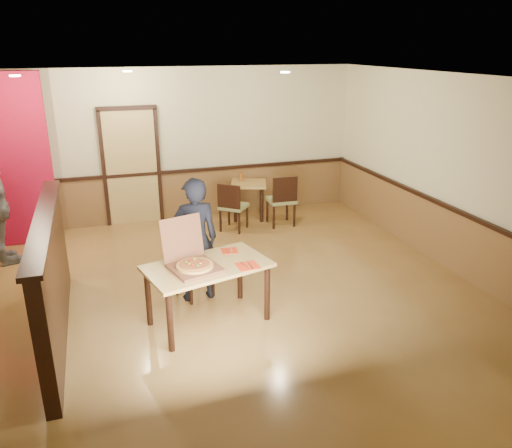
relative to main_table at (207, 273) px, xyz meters
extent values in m
plane|color=#AA7E42|center=(0.30, 0.48, -0.65)|extent=(7.00, 7.00, 0.00)
plane|color=black|center=(0.30, 0.48, 2.15)|extent=(7.00, 7.00, 0.00)
plane|color=beige|center=(0.30, 3.98, 0.75)|extent=(7.00, 0.00, 7.00)
plane|color=beige|center=(3.80, 0.48, 0.75)|extent=(0.00, 7.00, 7.00)
cube|color=brown|center=(0.30, 3.95, -0.20)|extent=(7.00, 0.04, 0.90)
cube|color=black|center=(0.30, 3.93, 0.27)|extent=(7.00, 0.06, 0.06)
cube|color=brown|center=(3.77, 0.48, -0.20)|extent=(0.04, 7.00, 0.90)
cube|color=black|center=(3.75, 0.48, 0.27)|extent=(0.06, 7.00, 0.06)
cube|color=tan|center=(-0.50, 3.94, 0.40)|extent=(0.90, 0.06, 2.10)
cube|color=black|center=(-1.70, 0.28, 0.05)|extent=(0.14, 3.00, 1.40)
cube|color=black|center=(-1.70, 0.28, 0.77)|extent=(0.20, 3.10, 0.05)
cylinder|color=#F4E6AB|center=(-2.00, 2.28, 2.13)|extent=(0.14, 0.14, 0.02)
cylinder|color=#F4E6AB|center=(-0.50, 2.98, 2.13)|extent=(0.14, 0.14, 0.02)
cylinder|color=#F4E6AB|center=(1.70, 1.98, 2.13)|extent=(0.14, 0.14, 0.02)
cube|color=tan|center=(0.00, 0.00, 0.09)|extent=(1.57, 1.13, 0.04)
cylinder|color=black|center=(-0.53, -0.47, -0.29)|extent=(0.07, 0.07, 0.72)
cylinder|color=black|center=(-0.69, 0.16, -0.29)|extent=(0.07, 0.07, 0.72)
cylinder|color=black|center=(0.69, -0.16, -0.29)|extent=(0.07, 0.07, 0.72)
cylinder|color=black|center=(0.53, 0.47, -0.29)|extent=(0.07, 0.07, 0.72)
cube|color=olive|center=(-0.03, 0.72, -0.22)|extent=(0.56, 0.56, 0.06)
cube|color=black|center=(-0.10, 0.90, 0.01)|extent=(0.39, 0.19, 0.41)
cylinder|color=black|center=(-0.12, 0.49, -0.46)|extent=(0.04, 0.04, 0.37)
cylinder|color=black|center=(-0.26, 0.81, -0.46)|extent=(0.04, 0.04, 0.37)
cylinder|color=black|center=(0.20, 0.63, -0.46)|extent=(0.04, 0.04, 0.37)
cylinder|color=black|center=(0.06, 0.95, -0.46)|extent=(0.04, 0.04, 0.37)
cube|color=olive|center=(1.15, 2.98, -0.21)|extent=(0.62, 0.62, 0.06)
cube|color=black|center=(1.02, 2.83, 0.03)|extent=(0.35, 0.30, 0.42)
cylinder|color=black|center=(1.41, 3.01, -0.46)|extent=(0.04, 0.04, 0.38)
cylinder|color=black|center=(1.18, 2.72, -0.46)|extent=(0.04, 0.04, 0.38)
cylinder|color=black|center=(1.13, 3.24, -0.46)|extent=(0.04, 0.04, 0.38)
cylinder|color=black|center=(0.89, 2.96, -0.46)|extent=(0.04, 0.04, 0.38)
cube|color=olive|center=(2.05, 2.98, -0.17)|extent=(0.49, 0.49, 0.06)
cube|color=black|center=(2.04, 2.76, 0.09)|extent=(0.46, 0.06, 0.46)
cylinder|color=black|center=(2.25, 3.17, -0.44)|extent=(0.05, 0.05, 0.41)
cylinder|color=black|center=(2.24, 2.78, -0.44)|extent=(0.05, 0.05, 0.41)
cylinder|color=black|center=(1.86, 3.18, -0.44)|extent=(0.05, 0.05, 0.41)
cylinder|color=black|center=(1.85, 2.79, -0.44)|extent=(0.05, 0.05, 0.41)
cube|color=tan|center=(1.60, 3.53, 0.03)|extent=(0.82, 0.82, 0.04)
cylinder|color=black|center=(1.29, 3.37, -0.32)|extent=(0.07, 0.07, 0.66)
cylinder|color=black|center=(1.44, 3.84, -0.32)|extent=(0.07, 0.07, 0.66)
cylinder|color=black|center=(1.76, 3.22, -0.32)|extent=(0.07, 0.07, 0.66)
cylinder|color=black|center=(1.91, 3.69, -0.32)|extent=(0.07, 0.07, 0.66)
imported|color=black|center=(-0.01, 0.64, 0.17)|extent=(0.61, 0.41, 1.64)
cube|color=brown|center=(-0.16, -0.09, 0.13)|extent=(0.63, 0.63, 0.04)
cube|color=brown|center=(-0.24, 0.20, 0.40)|extent=(0.52, 0.23, 0.51)
cylinder|color=gold|center=(-0.16, -0.09, 0.16)|extent=(0.54, 0.54, 0.03)
cube|color=red|center=(0.44, -0.18, 0.11)|extent=(0.26, 0.26, 0.01)
cylinder|color=silver|center=(0.41, -0.18, 0.12)|extent=(0.02, 0.21, 0.01)
cube|color=silver|center=(0.47, -0.18, 0.12)|extent=(0.03, 0.22, 0.00)
cube|color=red|center=(0.35, 0.32, 0.11)|extent=(0.22, 0.22, 0.00)
cylinder|color=silver|center=(0.32, 0.32, 0.12)|extent=(0.03, 0.17, 0.01)
cube|color=silver|center=(0.38, 0.32, 0.12)|extent=(0.04, 0.18, 0.00)
cylinder|color=#95551B|center=(1.49, 3.68, 0.13)|extent=(0.07, 0.07, 0.16)
camera|label=1|loc=(-1.10, -5.20, 2.53)|focal=35.00mm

